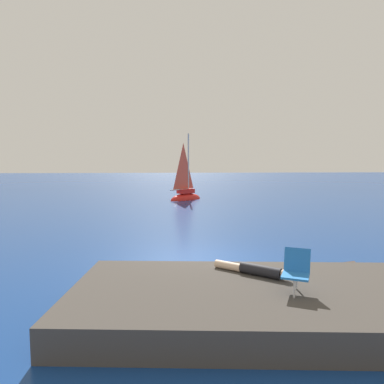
# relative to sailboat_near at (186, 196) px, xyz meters

# --- Properties ---
(ground_plane) EXTENTS (160.00, 160.00, 0.00)m
(ground_plane) POSITION_rel_sailboat_near_xyz_m (-0.06, -16.87, -0.31)
(ground_plane) COLOR navy
(shore_ledge) EXTENTS (7.96, 4.20, 0.58)m
(shore_ledge) POSITION_rel_sailboat_near_xyz_m (0.61, -20.74, -0.02)
(shore_ledge) COLOR #423D38
(shore_ledge) RESTS_ON ground
(boulder_seaward) EXTENTS (1.05, 1.18, 0.80)m
(boulder_seaward) POSITION_rel_sailboat_near_xyz_m (3.17, -18.86, -0.31)
(boulder_seaward) COLOR #46382F
(boulder_seaward) RESTS_ON ground
(boulder_inland) EXTENTS (1.35, 1.58, 0.98)m
(boulder_inland) POSITION_rel_sailboat_near_xyz_m (3.97, -19.17, -0.31)
(boulder_inland) COLOR #453B30
(boulder_inland) RESTS_ON ground
(sailboat_near) EXTENTS (2.96, 2.69, 5.70)m
(sailboat_near) POSITION_rel_sailboat_near_xyz_m (0.00, 0.00, 0.00)
(sailboat_near) COLOR red
(sailboat_near) RESTS_ON ground
(person_sunbather) EXTENTS (1.46, 1.20, 0.25)m
(person_sunbather) POSITION_rel_sailboat_near_xyz_m (0.54, -19.96, 0.39)
(person_sunbather) COLOR black
(person_sunbather) RESTS_ON shore_ledge
(beach_chair) EXTENTS (0.69, 0.74, 0.80)m
(beach_chair) POSITION_rel_sailboat_near_xyz_m (1.07, -20.97, 0.71)
(beach_chair) COLOR blue
(beach_chair) RESTS_ON shore_ledge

